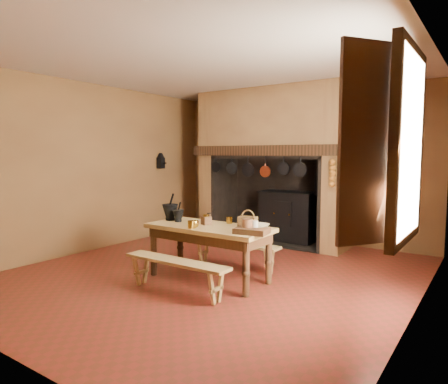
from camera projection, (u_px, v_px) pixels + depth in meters
name	position (u px, v px, depth m)	size (l,w,h in m)	color
floor	(213.00, 274.00, 5.44)	(5.50, 5.50, 0.00)	maroon
ceiling	(213.00, 63.00, 5.18)	(5.50, 5.50, 0.00)	silver
back_wall	(298.00, 166.00, 7.57)	(5.00, 0.02, 2.80)	brown
wall_left	(93.00, 168.00, 6.72)	(0.02, 5.50, 2.80)	brown
wall_right	(419.00, 177.00, 3.90)	(0.02, 5.50, 2.80)	brown
wall_front	(2.00, 183.00, 3.06)	(5.00, 0.02, 2.80)	brown
chimney_breast	(274.00, 144.00, 7.34)	(2.95, 0.96, 2.80)	brown
iron_range	(289.00, 216.00, 7.43)	(1.12, 0.55, 1.60)	black
hearth_pans	(237.00, 232.00, 7.85)	(0.51, 0.62, 0.20)	#AF8928
hanging_pans	(258.00, 169.00, 6.99)	(1.92, 0.29, 0.27)	black
onion_string	(332.00, 173.00, 6.22)	(0.12, 0.10, 0.46)	#A5611E
herb_bunch	(344.00, 170.00, 6.12)	(0.20, 0.20, 0.35)	#4C5528
window	(395.00, 146.00, 3.63)	(0.39, 1.75, 1.76)	white
wall_coffee_mill	(161.00, 160.00, 7.94)	(0.23, 0.16, 0.31)	black
work_table	(209.00, 234.00, 5.14)	(1.63, 0.73, 0.71)	#A2834A
bench_front	(176.00, 268.00, 4.64)	(1.42, 0.25, 0.40)	#A2834A
bench_back	(234.00, 248.00, 5.67)	(1.38, 0.24, 0.39)	#A2834A
mortar_large	(170.00, 211.00, 5.54)	(0.22, 0.22, 0.38)	black
mortar_small	(178.00, 215.00, 5.43)	(0.16, 0.16, 0.27)	black
coffee_grinder	(206.00, 220.00, 5.20)	(0.16, 0.14, 0.17)	#3C2113
brass_mug_a	(191.00, 225.00, 4.93)	(0.09, 0.09, 0.10)	#AF8928
brass_mug_b	(229.00, 220.00, 5.29)	(0.08, 0.08, 0.09)	#AF8928
mixing_bowl	(256.00, 227.00, 4.82)	(0.31, 0.31, 0.08)	#BCB890
stoneware_crock	(247.00, 226.00, 4.67)	(0.13, 0.13, 0.16)	brown
glass_jar	(255.00, 227.00, 4.67)	(0.08, 0.08, 0.14)	beige
wicker_basket	(248.00, 221.00, 5.07)	(0.25, 0.21, 0.22)	#4C2F16
wooden_tray	(252.00, 231.00, 4.62)	(0.38, 0.27, 0.06)	#3C2113
brass_cup	(194.00, 224.00, 4.97)	(0.12, 0.12, 0.09)	#AF8928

